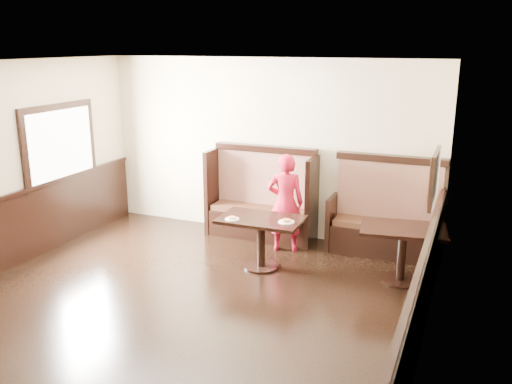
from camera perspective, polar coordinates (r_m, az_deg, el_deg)
The scene contains 9 objects.
ground at distance 6.14m, azimuth -11.27°, elevation -14.28°, with size 7.00×7.00×0.00m, color black.
room_shell at distance 6.21m, azimuth -12.46°, elevation -7.12°, with size 7.00×7.00×7.00m.
booth_main at distance 8.63m, azimuth 0.65°, elevation -1.29°, with size 1.75×0.72×1.45m.
booth_neighbor at distance 8.16m, azimuth 13.49°, elevation -3.08°, with size 1.65×0.72×1.45m.
table_main at distance 7.39m, azimuth 0.54°, elevation -3.98°, with size 1.14×0.72×0.72m.
table_neighbor at distance 7.22m, azimuth 15.16°, elevation -5.03°, with size 1.16×0.85×0.74m.
child at distance 7.98m, azimuth 3.11°, elevation -1.15°, with size 0.54×0.35×1.47m, color #B3132B.
pizza_plate_left at distance 7.28m, azimuth -2.53°, elevation -2.80°, with size 0.19×0.19×0.04m.
pizza_plate_right at distance 7.17m, azimuth 3.22°, elevation -3.10°, with size 0.22×0.22×0.04m.
Camera 1 is at (3.07, -4.38, 3.01)m, focal length 38.00 mm.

